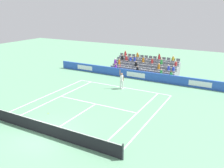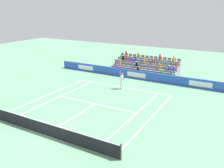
% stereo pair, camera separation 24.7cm
% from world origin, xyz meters
% --- Properties ---
extents(ground_plane, '(80.00, 80.00, 0.00)m').
position_xyz_m(ground_plane, '(0.00, 0.00, 0.00)').
color(ground_plane, '#669E77').
extents(line_baseline, '(10.97, 0.10, 0.01)m').
position_xyz_m(line_baseline, '(0.00, -11.89, 0.00)').
color(line_baseline, white).
rests_on(line_baseline, ground).
extents(line_service, '(8.23, 0.10, 0.01)m').
position_xyz_m(line_service, '(0.00, -6.40, 0.00)').
color(line_service, white).
rests_on(line_service, ground).
extents(line_centre_service, '(0.10, 6.40, 0.01)m').
position_xyz_m(line_centre_service, '(0.00, -3.20, 0.00)').
color(line_centre_service, white).
rests_on(line_centre_service, ground).
extents(line_singles_sideline_left, '(0.10, 11.89, 0.01)m').
position_xyz_m(line_singles_sideline_left, '(4.12, -5.95, 0.00)').
color(line_singles_sideline_left, white).
rests_on(line_singles_sideline_left, ground).
extents(line_singles_sideline_right, '(0.10, 11.89, 0.01)m').
position_xyz_m(line_singles_sideline_right, '(-4.12, -5.95, 0.00)').
color(line_singles_sideline_right, white).
rests_on(line_singles_sideline_right, ground).
extents(line_doubles_sideline_left, '(0.10, 11.89, 0.01)m').
position_xyz_m(line_doubles_sideline_left, '(5.49, -5.95, 0.00)').
color(line_doubles_sideline_left, white).
rests_on(line_doubles_sideline_left, ground).
extents(line_doubles_sideline_right, '(0.10, 11.89, 0.01)m').
position_xyz_m(line_doubles_sideline_right, '(-5.49, -5.95, 0.00)').
color(line_doubles_sideline_right, white).
rests_on(line_doubles_sideline_right, ground).
extents(line_centre_mark, '(0.10, 0.20, 0.01)m').
position_xyz_m(line_centre_mark, '(0.00, -11.79, 0.00)').
color(line_centre_mark, white).
rests_on(line_centre_mark, ground).
extents(sponsor_barrier, '(22.73, 0.22, 1.04)m').
position_xyz_m(sponsor_barrier, '(0.00, -15.69, 0.52)').
color(sponsor_barrier, blue).
rests_on(sponsor_barrier, ground).
extents(tennis_net, '(11.97, 0.10, 1.07)m').
position_xyz_m(tennis_net, '(0.00, 0.00, 0.49)').
color(tennis_net, '#33383D').
rests_on(tennis_net, ground).
extents(tennis_player, '(0.53, 0.37, 2.85)m').
position_xyz_m(tennis_player, '(-0.16, -11.37, 0.99)').
color(tennis_player, white).
rests_on(tennis_player, ground).
extents(stadium_stand, '(8.68, 3.80, 2.62)m').
position_xyz_m(stadium_stand, '(0.00, -18.62, 0.69)').
color(stadium_stand, gray).
rests_on(stadium_stand, ground).
extents(loose_tennis_ball, '(0.07, 0.07, 0.07)m').
position_xyz_m(loose_tennis_ball, '(2.34, -2.71, 0.03)').
color(loose_tennis_ball, '#D1E533').
rests_on(loose_tennis_ball, ground).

